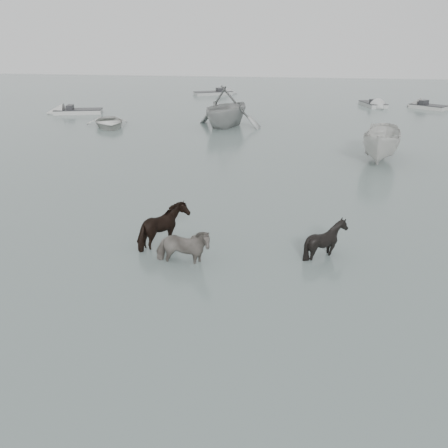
{
  "coord_description": "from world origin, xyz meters",
  "views": [
    {
      "loc": [
        2.88,
        -10.29,
        6.04
      ],
      "look_at": [
        0.9,
        1.44,
        1.0
      ],
      "focal_mm": 35.0,
      "sensor_mm": 36.0,
      "label": 1
    }
  ],
  "objects_px": {
    "pony_pinto": "(182,241)",
    "pony_dark": "(164,223)",
    "pony_black": "(326,234)",
    "rowboat_lead": "(108,121)"
  },
  "relations": [
    {
      "from": "pony_dark",
      "to": "pony_black",
      "type": "distance_m",
      "value": 4.97
    },
    {
      "from": "pony_pinto",
      "to": "pony_dark",
      "type": "distance_m",
      "value": 1.43
    },
    {
      "from": "pony_dark",
      "to": "rowboat_lead",
      "type": "bearing_deg",
      "value": 32.61
    },
    {
      "from": "pony_pinto",
      "to": "rowboat_lead",
      "type": "distance_m",
      "value": 22.96
    },
    {
      "from": "pony_pinto",
      "to": "pony_dark",
      "type": "height_order",
      "value": "pony_dark"
    },
    {
      "from": "pony_pinto",
      "to": "pony_black",
      "type": "xyz_separation_m",
      "value": [
        4.09,
        1.24,
        -0.02
      ]
    },
    {
      "from": "pony_dark",
      "to": "pony_black",
      "type": "height_order",
      "value": "pony_dark"
    },
    {
      "from": "pony_black",
      "to": "pony_dark",
      "type": "bearing_deg",
      "value": 95.74
    },
    {
      "from": "pony_pinto",
      "to": "rowboat_lead",
      "type": "xyz_separation_m",
      "value": [
        -10.97,
        20.16,
        -0.26
      ]
    },
    {
      "from": "pony_dark",
      "to": "pony_black",
      "type": "relative_size",
      "value": 1.09
    }
  ]
}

